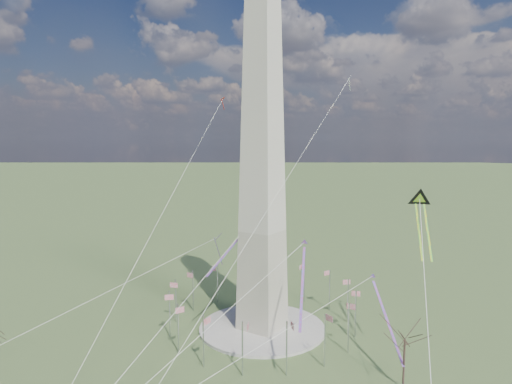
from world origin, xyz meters
The scene contains 12 objects.
ground centered at (0.00, 0.00, 0.00)m, with size 2000.00×2000.00×0.00m, color #466030.
plaza centered at (0.00, 0.00, 0.40)m, with size 36.00×36.00×0.80m, color #B2AFA3.
washington_monument centered at (0.00, 0.00, 47.95)m, with size 15.56×15.56×100.00m.
flagpole_ring centered at (0.00, 0.00, 7.27)m, with size 54.40×54.40×13.00m.
tree_near centered at (42.47, -9.19, 12.02)m, with size 9.63×9.63×16.86m.
kite_delta_black centered at (39.24, 12.53, 38.15)m, with size 10.58×18.16×14.89m.
kite_diamond_purple centered at (-21.28, 7.08, 22.03)m, with size 2.43×3.58×10.93m.
kite_streamer_left centered at (18.64, -11.18, 23.07)m, with size 10.74×20.74×15.33m.
kite_streamer_mid centered at (-6.00, -4.68, 25.66)m, with size 3.01×18.42×12.65m.
kite_streamer_right centered at (34.13, 0.97, 13.90)m, with size 14.35×17.54×14.71m.
kite_small_red centered at (-35.24, 28.36, 68.00)m, with size 1.55×1.78×4.82m.
kite_small_white centered at (6.36, 45.27, 74.29)m, with size 1.77×1.79×5.15m.
Camera 1 is at (67.25, -105.34, 54.58)m, focal length 32.00 mm.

